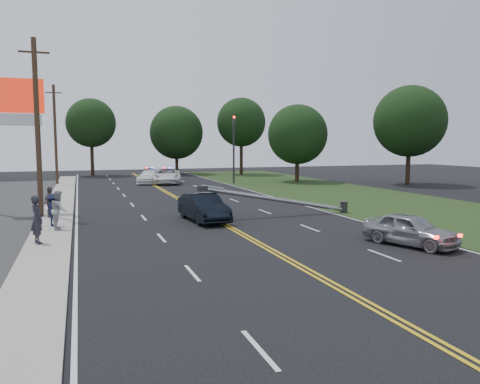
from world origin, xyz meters
name	(u,v)px	position (x,y,z in m)	size (l,w,h in m)	color
ground	(273,251)	(0.00, 0.00, 0.00)	(120.00, 120.00, 0.00)	black
sidewalk	(55,221)	(-8.40, 10.00, 0.06)	(1.80, 70.00, 0.12)	#A6A196
grass_verge	(397,205)	(13.50, 10.00, 0.01)	(12.00, 80.00, 0.01)	#1D3113
centerline_yellow	(207,214)	(0.00, 10.00, 0.01)	(0.36, 80.00, 0.00)	gold
pylon_sign	(15,113)	(-10.50, 14.00, 6.00)	(3.20, 0.35, 8.00)	gray
traffic_signal	(234,143)	(8.30, 30.00, 4.21)	(0.28, 0.41, 7.05)	#2D2D30
fallen_streetlight	(285,200)	(4.19, 8.00, 0.92)	(9.36, 0.44, 1.91)	#2D2D30
utility_pole_mid	(37,128)	(-9.20, 12.00, 5.08)	(1.60, 0.28, 10.00)	#382619
utility_pole_far	(55,134)	(-9.20, 34.00, 5.08)	(1.60, 0.28, 10.00)	#382619
tree_6	(91,123)	(-5.42, 46.76, 6.77)	(6.25, 6.25, 9.91)	black
tree_7	(176,133)	(5.60, 46.68, 5.63)	(7.21, 7.21, 9.24)	black
tree_8	(241,122)	(13.67, 42.99, 6.97)	(6.52, 6.52, 10.25)	black
tree_9	(297,134)	(15.52, 29.72, 5.15)	(6.49, 6.49, 8.40)	black
tree_13	(410,121)	(24.58, 22.75, 6.40)	(7.18, 7.18, 10.00)	black
crashed_sedan	(204,207)	(-0.75, 7.83, 0.75)	(1.59, 4.55, 1.50)	black
waiting_sedan	(410,230)	(5.79, -0.88, 0.67)	(1.58, 3.93, 1.34)	gray
emergency_a	(167,176)	(1.61, 31.98, 0.82)	(2.72, 5.90, 1.64)	white
emergency_b	(150,177)	(-0.11, 32.67, 0.70)	(1.96, 4.83, 1.40)	white
bystander_a	(37,219)	(-8.77, 4.01, 1.12)	(0.73, 0.48, 2.00)	#26262E
bystander_b	(59,210)	(-8.07, 7.16, 1.05)	(0.91, 0.71, 1.87)	#A2A2A7
bystander_c	(53,210)	(-8.38, 8.14, 0.93)	(1.05, 0.60, 1.62)	#161A38
bystander_d	(50,202)	(-8.67, 11.18, 0.97)	(0.99, 0.41, 1.70)	#604F4D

